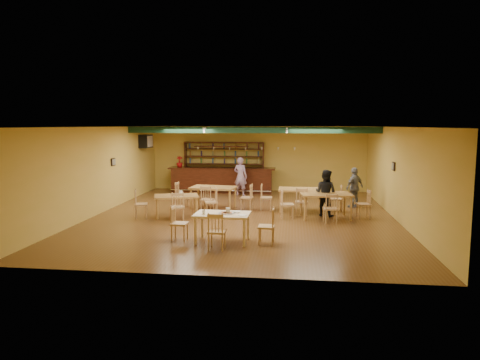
# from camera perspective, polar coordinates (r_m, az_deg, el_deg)

# --- Properties ---
(floor) EXTENTS (12.00, 12.00, 0.00)m
(floor) POSITION_cam_1_polar(r_m,az_deg,el_deg) (14.93, 0.42, -4.68)
(floor) COLOR brown
(floor) RESTS_ON ground
(ceiling_beam) EXTENTS (10.00, 0.30, 0.25)m
(ceiling_beam) POSITION_cam_1_polar(r_m,az_deg,el_deg) (17.40, 1.49, 6.52)
(ceiling_beam) COLOR black
(ceiling_beam) RESTS_ON ceiling
(track_rail_left) EXTENTS (0.05, 2.50, 0.05)m
(track_rail_left) POSITION_cam_1_polar(r_m,az_deg,el_deg) (18.25, -4.00, 6.76)
(track_rail_left) COLOR silver
(track_rail_left) RESTS_ON ceiling
(track_rail_right) EXTENTS (0.05, 2.50, 0.05)m
(track_rail_right) POSITION_cam_1_polar(r_m,az_deg,el_deg) (17.92, 6.17, 6.73)
(track_rail_right) COLOR silver
(track_rail_right) RESTS_ON ceiling
(ac_unit) EXTENTS (0.34, 0.70, 0.48)m
(ac_unit) POSITION_cam_1_polar(r_m,az_deg,el_deg) (19.81, -12.12, 4.94)
(ac_unit) COLOR silver
(ac_unit) RESTS_ON wall_left
(picture_left) EXTENTS (0.04, 0.34, 0.28)m
(picture_left) POSITION_cam_1_polar(r_m,az_deg,el_deg) (16.93, -16.14, 2.26)
(picture_left) COLOR black
(picture_left) RESTS_ON wall_left
(picture_right) EXTENTS (0.04, 0.34, 0.28)m
(picture_right) POSITION_cam_1_polar(r_m,az_deg,el_deg) (15.43, 19.32, 1.69)
(picture_right) COLOR black
(picture_right) RESTS_ON wall_right
(bar_counter) EXTENTS (4.86, 0.85, 1.13)m
(bar_counter) POSITION_cam_1_polar(r_m,az_deg,el_deg) (20.08, -2.35, 0.01)
(bar_counter) COLOR black
(bar_counter) RESTS_ON ground
(back_bar_hutch) EXTENTS (3.76, 0.40, 2.28)m
(back_bar_hutch) POSITION_cam_1_polar(r_m,az_deg,el_deg) (20.64, -2.08, 1.81)
(back_bar_hutch) COLOR black
(back_bar_hutch) RESTS_ON ground
(poinsettia) EXTENTS (0.36, 0.36, 0.50)m
(poinsettia) POSITION_cam_1_polar(r_m,az_deg,el_deg) (20.41, -7.86, 2.37)
(poinsettia) COLOR #B21011
(poinsettia) RESTS_ON bar_counter
(dining_table_a) EXTENTS (1.71, 1.14, 0.81)m
(dining_table_a) POSITION_cam_1_polar(r_m,az_deg,el_deg) (16.22, -3.47, -2.29)
(dining_table_a) COLOR #A97A3C
(dining_table_a) RESTS_ON ground
(dining_table_b) EXTENTS (1.61, 0.98, 0.80)m
(dining_table_b) POSITION_cam_1_polar(r_m,az_deg,el_deg) (15.90, 7.92, -2.55)
(dining_table_b) COLOR #A97A3C
(dining_table_b) RESTS_ON ground
(dining_table_c) EXTENTS (1.64, 1.27, 0.72)m
(dining_table_c) POSITION_cam_1_polar(r_m,az_deg,el_deg) (14.93, -8.23, -3.34)
(dining_table_c) COLOR #A97A3C
(dining_table_c) RESTS_ON ground
(dining_table_d) EXTENTS (1.76, 1.20, 0.82)m
(dining_table_d) POSITION_cam_1_polar(r_m,az_deg,el_deg) (14.82, 11.02, -3.28)
(dining_table_d) COLOR #A97A3C
(dining_table_d) RESTS_ON ground
(near_table) EXTENTS (1.45, 0.96, 0.76)m
(near_table) POSITION_cam_1_polar(r_m,az_deg,el_deg) (11.60, -2.31, -6.21)
(near_table) COLOR beige
(near_table) RESTS_ON ground
(pizza_tray) EXTENTS (0.46, 0.46, 0.01)m
(pizza_tray) POSITION_cam_1_polar(r_m,az_deg,el_deg) (11.50, -1.82, -4.33)
(pizza_tray) COLOR silver
(pizza_tray) RESTS_ON near_table
(parmesan_shaker) EXTENTS (0.08, 0.08, 0.11)m
(parmesan_shaker) POSITION_cam_1_polar(r_m,az_deg,el_deg) (11.44, -4.72, -4.17)
(parmesan_shaker) COLOR #EAE5C6
(parmesan_shaker) RESTS_ON near_table
(napkin_stack) EXTENTS (0.21, 0.17, 0.03)m
(napkin_stack) POSITION_cam_1_polar(r_m,az_deg,el_deg) (11.66, -0.42, -4.13)
(napkin_stack) COLOR white
(napkin_stack) RESTS_ON near_table
(pizza_server) EXTENTS (0.33, 0.20, 0.00)m
(pizza_server) POSITION_cam_1_polar(r_m,az_deg,el_deg) (11.53, -1.03, -4.26)
(pizza_server) COLOR silver
(pizza_server) RESTS_ON pizza_tray
(side_plate) EXTENTS (0.23, 0.23, 0.01)m
(side_plate) POSITION_cam_1_polar(r_m,az_deg,el_deg) (11.24, 0.34, -4.61)
(side_plate) COLOR white
(side_plate) RESTS_ON near_table
(patron_bar) EXTENTS (0.71, 0.58, 1.68)m
(patron_bar) POSITION_cam_1_polar(r_m,az_deg,el_deg) (19.11, 0.06, 0.48)
(patron_bar) COLOR purple
(patron_bar) RESTS_ON ground
(patron_right_a) EXTENTS (0.97, 0.91, 1.57)m
(patron_right_a) POSITION_cam_1_polar(r_m,az_deg,el_deg) (15.08, 11.03, -1.65)
(patron_right_a) COLOR black
(patron_right_a) RESTS_ON ground
(patron_right_b) EXTENTS (0.90, 0.87, 1.50)m
(patron_right_b) POSITION_cam_1_polar(r_m,az_deg,el_deg) (16.86, 14.65, -0.95)
(patron_right_b) COLOR slate
(patron_right_b) RESTS_ON ground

